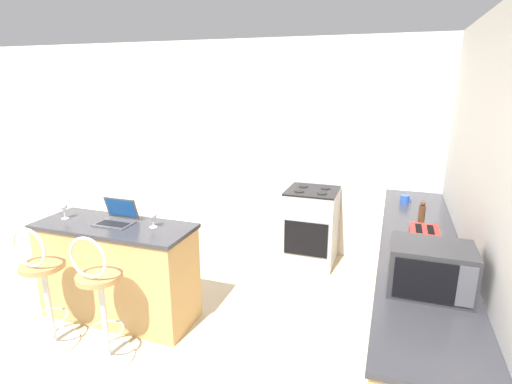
{
  "coord_description": "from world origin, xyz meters",
  "views": [
    {
      "loc": [
        1.77,
        -2.05,
        2.12
      ],
      "look_at": [
        0.47,
        1.72,
        1.0
      ],
      "focal_mm": 28.0,
      "sensor_mm": 36.0,
      "label": 1
    }
  ],
  "objects_px": {
    "microwave": "(430,269)",
    "toaster": "(423,240)",
    "stove_range": "(311,227)",
    "pepper_mill": "(421,217)",
    "wine_glass_tall": "(153,215)",
    "bar_stool_far": "(101,302)",
    "laptop": "(117,217)",
    "wine_glass_short": "(64,207)",
    "bar_stool_near": "(44,290)",
    "mug_blue": "(405,200)"
  },
  "relations": [
    {
      "from": "wine_glass_short",
      "to": "microwave",
      "type": "bearing_deg",
      "value": -6.02
    },
    {
      "from": "wine_glass_short",
      "to": "mug_blue",
      "type": "bearing_deg",
      "value": 26.85
    },
    {
      "from": "bar_stool_near",
      "to": "pepper_mill",
      "type": "relative_size",
      "value": 4.07
    },
    {
      "from": "wine_glass_tall",
      "to": "toaster",
      "type": "bearing_deg",
      "value": 5.5
    },
    {
      "from": "laptop",
      "to": "wine_glass_tall",
      "type": "relative_size",
      "value": 2.13
    },
    {
      "from": "toaster",
      "to": "pepper_mill",
      "type": "distance_m",
      "value": 0.44
    },
    {
      "from": "bar_stool_far",
      "to": "stove_range",
      "type": "relative_size",
      "value": 1.17
    },
    {
      "from": "bar_stool_far",
      "to": "pepper_mill",
      "type": "bearing_deg",
      "value": 29.09
    },
    {
      "from": "toaster",
      "to": "wine_glass_short",
      "type": "xyz_separation_m",
      "value": [
        -3.05,
        -0.28,
        0.03
      ]
    },
    {
      "from": "bar_stool_far",
      "to": "stove_range",
      "type": "distance_m",
      "value": 2.53
    },
    {
      "from": "laptop",
      "to": "stove_range",
      "type": "relative_size",
      "value": 0.36
    },
    {
      "from": "stove_range",
      "to": "wine_glass_tall",
      "type": "bearing_deg",
      "value": -122.68
    },
    {
      "from": "toaster",
      "to": "pepper_mill",
      "type": "xyz_separation_m",
      "value": [
        0.0,
        0.44,
        0.03
      ]
    },
    {
      "from": "toaster",
      "to": "pepper_mill",
      "type": "relative_size",
      "value": 1.04
    },
    {
      "from": "laptop",
      "to": "wine_glass_tall",
      "type": "bearing_deg",
      "value": -0.03
    },
    {
      "from": "laptop",
      "to": "stove_range",
      "type": "bearing_deg",
      "value": 49.16
    },
    {
      "from": "microwave",
      "to": "pepper_mill",
      "type": "distance_m",
      "value": 1.04
    },
    {
      "from": "wine_glass_tall",
      "to": "stove_range",
      "type": "bearing_deg",
      "value": 57.32
    },
    {
      "from": "mug_blue",
      "to": "pepper_mill",
      "type": "distance_m",
      "value": 0.78
    },
    {
      "from": "laptop",
      "to": "toaster",
      "type": "height_order",
      "value": "laptop"
    },
    {
      "from": "pepper_mill",
      "to": "wine_glass_short",
      "type": "xyz_separation_m",
      "value": [
        -3.05,
        -0.72,
        -0.01
      ]
    },
    {
      "from": "laptop",
      "to": "microwave",
      "type": "height_order",
      "value": "microwave"
    },
    {
      "from": "laptop",
      "to": "pepper_mill",
      "type": "height_order",
      "value": "pepper_mill"
    },
    {
      "from": "wine_glass_tall",
      "to": "pepper_mill",
      "type": "bearing_deg",
      "value": 16.69
    },
    {
      "from": "stove_range",
      "to": "mug_blue",
      "type": "distance_m",
      "value": 1.14
    },
    {
      "from": "microwave",
      "to": "toaster",
      "type": "relative_size",
      "value": 1.72
    },
    {
      "from": "pepper_mill",
      "to": "wine_glass_short",
      "type": "height_order",
      "value": "pepper_mill"
    },
    {
      "from": "bar_stool_far",
      "to": "laptop",
      "type": "distance_m",
      "value": 0.8
    },
    {
      "from": "bar_stool_far",
      "to": "wine_glass_tall",
      "type": "height_order",
      "value": "bar_stool_far"
    },
    {
      "from": "toaster",
      "to": "mug_blue",
      "type": "distance_m",
      "value": 1.21
    },
    {
      "from": "bar_stool_far",
      "to": "wine_glass_short",
      "type": "height_order",
      "value": "bar_stool_far"
    },
    {
      "from": "pepper_mill",
      "to": "wine_glass_tall",
      "type": "distance_m",
      "value": 2.26
    },
    {
      "from": "bar_stool_far",
      "to": "stove_range",
      "type": "xyz_separation_m",
      "value": [
        1.15,
        2.26,
        -0.06
      ]
    },
    {
      "from": "toaster",
      "to": "wine_glass_tall",
      "type": "bearing_deg",
      "value": -174.5
    },
    {
      "from": "bar_stool_far",
      "to": "wine_glass_short",
      "type": "relative_size",
      "value": 6.63
    },
    {
      "from": "stove_range",
      "to": "pepper_mill",
      "type": "bearing_deg",
      "value": -41.99
    },
    {
      "from": "microwave",
      "to": "stove_range",
      "type": "distance_m",
      "value": 2.4
    },
    {
      "from": "stove_range",
      "to": "laptop",
      "type": "bearing_deg",
      "value": -130.84
    },
    {
      "from": "bar_stool_far",
      "to": "laptop",
      "type": "bearing_deg",
      "value": 113.77
    },
    {
      "from": "stove_range",
      "to": "microwave",
      "type": "bearing_deg",
      "value": -61.56
    },
    {
      "from": "bar_stool_far",
      "to": "mug_blue",
      "type": "height_order",
      "value": "bar_stool_far"
    },
    {
      "from": "wine_glass_tall",
      "to": "wine_glass_short",
      "type": "bearing_deg",
      "value": -175.2
    },
    {
      "from": "laptop",
      "to": "microwave",
      "type": "distance_m",
      "value": 2.56
    },
    {
      "from": "stove_range",
      "to": "pepper_mill",
      "type": "relative_size",
      "value": 3.48
    },
    {
      "from": "microwave",
      "to": "pepper_mill",
      "type": "xyz_separation_m",
      "value": [
        0.0,
        1.04,
        -0.02
      ]
    },
    {
      "from": "bar_stool_near",
      "to": "laptop",
      "type": "xyz_separation_m",
      "value": [
        0.28,
        0.61,
        0.45
      ]
    },
    {
      "from": "laptop",
      "to": "pepper_mill",
      "type": "distance_m",
      "value": 2.61
    },
    {
      "from": "stove_range",
      "to": "mug_blue",
      "type": "bearing_deg",
      "value": -13.16
    },
    {
      "from": "pepper_mill",
      "to": "bar_stool_near",
      "type": "bearing_deg",
      "value": -155.88
    },
    {
      "from": "mug_blue",
      "to": "stove_range",
      "type": "bearing_deg",
      "value": 166.84
    }
  ]
}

